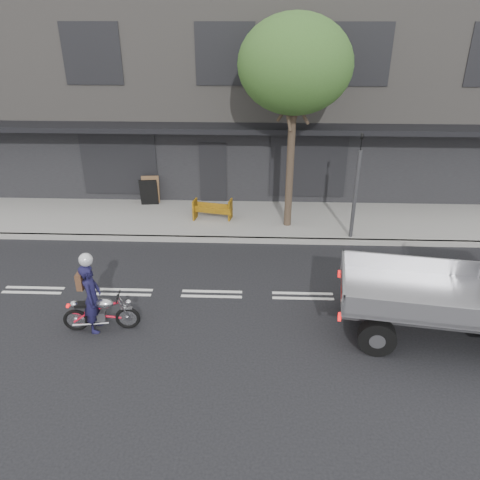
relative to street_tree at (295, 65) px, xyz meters
name	(u,v)px	position (x,y,z in m)	size (l,w,h in m)	color
ground	(212,294)	(-2.20, -4.20, -5.28)	(80.00, 80.00, 0.00)	black
sidewalk	(224,219)	(-2.20, 0.50, -5.20)	(32.00, 3.20, 0.15)	gray
kerb	(221,240)	(-2.20, -1.10, -5.20)	(32.00, 0.20, 0.15)	gray
building_main	(233,78)	(-2.20, 7.10, -1.28)	(26.00, 10.00, 8.00)	slate
street_tree	(295,65)	(0.00, 0.00, 0.00)	(3.40, 3.40, 6.74)	#382B21
traffic_light_pole	(355,193)	(2.00, -0.85, -3.63)	(0.12, 0.12, 3.50)	#2D2D30
motorcycle	(101,312)	(-4.62, -5.78, -4.81)	(1.77, 0.52, 0.91)	black
rider	(92,298)	(-4.77, -5.78, -4.42)	(0.63, 0.41, 1.72)	#161437
construction_barrier	(212,211)	(-2.58, 0.18, -4.76)	(1.32, 0.53, 0.74)	#FFA60D
sandwich_board	(149,192)	(-5.06, 1.53, -4.61)	(0.65, 0.43, 1.03)	black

